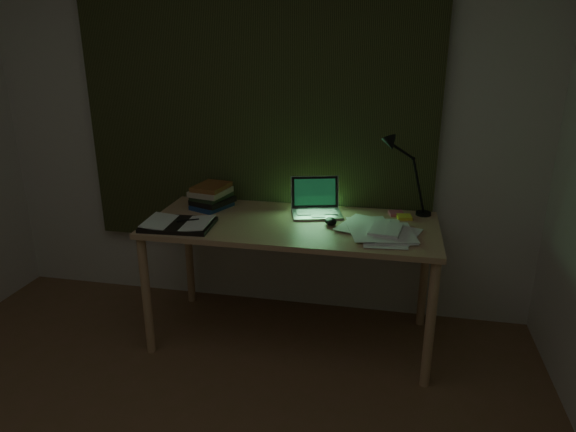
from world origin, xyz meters
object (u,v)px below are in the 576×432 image
desk_lamp (427,175)px  laptop (317,199)px  desk (292,282)px  loose_papers (376,229)px  book_stack (212,195)px  open_textbook (178,224)px

desk_lamp → laptop: bearing=178.0°
desk → loose_papers: (0.47, -0.03, 0.38)m
desk → desk_lamp: bearing=21.3°
book_stack → loose_papers: size_ratio=0.61×
laptop → open_textbook: 0.80m
laptop → desk_lamp: 0.64m
open_textbook → laptop: bearing=22.1°
laptop → book_stack: bearing=162.8°
desk → book_stack: (-0.53, 0.17, 0.45)m
loose_papers → book_stack: bearing=168.3°
laptop → book_stack: laptop is taller
book_stack → loose_papers: book_stack is taller
book_stack → laptop: bearing=-1.9°
book_stack → desk_lamp: desk_lamp is taller
laptop → book_stack: size_ratio=1.41×
book_stack → desk: bearing=-17.9°
desk → loose_papers: 0.60m
book_stack → loose_papers: (1.00, -0.21, -0.07)m
desk → desk_lamp: 0.99m
laptop → book_stack: (-0.65, 0.02, -0.03)m
desk → loose_papers: bearing=-4.3°
laptop → loose_papers: bearing=-43.3°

